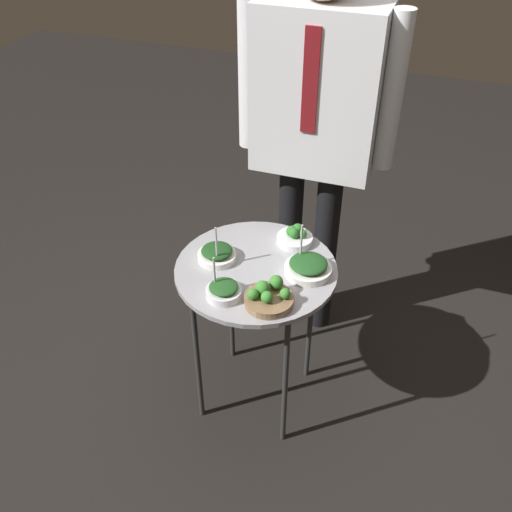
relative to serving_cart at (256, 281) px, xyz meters
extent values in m
plane|color=black|center=(0.00, 0.00, -0.61)|extent=(8.00, 8.00, 0.00)
cylinder|color=#939399|center=(0.00, 0.00, 0.05)|extent=(0.56, 0.56, 0.02)
cylinder|color=#2D2D2D|center=(0.17, -0.17, -0.28)|extent=(0.02, 0.02, 0.65)
cylinder|color=#2D2D2D|center=(-0.17, -0.17, -0.28)|extent=(0.02, 0.02, 0.65)
cylinder|color=#2D2D2D|center=(0.17, 0.17, -0.28)|extent=(0.02, 0.02, 0.65)
cylinder|color=#2D2D2D|center=(-0.17, 0.17, -0.28)|extent=(0.02, 0.02, 0.65)
cylinder|color=silver|center=(-0.05, -0.17, 0.08)|extent=(0.12, 0.12, 0.03)
ellipsoid|color=#1E4C1E|center=(-0.05, -0.17, 0.10)|extent=(0.09, 0.09, 0.02)
cylinder|color=#ADADB2|center=(-0.08, -0.17, 0.13)|extent=(0.01, 0.01, 0.14)
cylinder|color=white|center=(0.18, 0.03, 0.07)|extent=(0.16, 0.16, 0.03)
ellipsoid|color=#1E4C1E|center=(0.18, 0.03, 0.10)|extent=(0.13, 0.13, 0.03)
cylinder|color=#ADADB2|center=(0.14, 0.06, 0.15)|extent=(0.01, 0.01, 0.17)
cylinder|color=silver|center=(0.08, 0.19, 0.07)|extent=(0.13, 0.13, 0.03)
sphere|color=#2D7028|center=(0.11, 0.19, 0.10)|extent=(0.03, 0.03, 0.03)
sphere|color=#2D7028|center=(0.09, 0.20, 0.11)|extent=(0.04, 0.04, 0.04)
sphere|color=#2D7028|center=(0.07, 0.18, 0.11)|extent=(0.04, 0.04, 0.04)
sphere|color=#2D7028|center=(0.08, 0.18, 0.11)|extent=(0.04, 0.04, 0.04)
cylinder|color=white|center=(-0.14, 0.00, 0.07)|extent=(0.14, 0.14, 0.02)
ellipsoid|color=#194219|center=(-0.14, 0.00, 0.10)|extent=(0.11, 0.11, 0.02)
cylinder|color=#ADADB2|center=(-0.13, -0.04, 0.14)|extent=(0.01, 0.01, 0.16)
cylinder|color=brown|center=(0.10, -0.16, 0.07)|extent=(0.16, 0.16, 0.03)
sphere|color=#387F2D|center=(0.15, -0.14, 0.10)|extent=(0.04, 0.04, 0.04)
sphere|color=#387F2D|center=(0.11, -0.11, 0.11)|extent=(0.05, 0.05, 0.05)
sphere|color=#387F2D|center=(0.07, -0.15, 0.11)|extent=(0.05, 0.05, 0.05)
sphere|color=#387F2D|center=(0.05, -0.18, 0.11)|extent=(0.04, 0.04, 0.04)
sphere|color=#387F2D|center=(0.10, -0.18, 0.11)|extent=(0.04, 0.04, 0.04)
cylinder|color=black|center=(-0.02, 0.51, -0.20)|extent=(0.10, 0.10, 0.81)
cylinder|color=black|center=(0.14, 0.51, -0.20)|extent=(0.10, 0.10, 0.81)
cube|color=silver|center=(0.06, 0.51, 0.51)|extent=(0.46, 0.22, 0.61)
cube|color=maroon|center=(0.06, 0.39, 0.58)|extent=(0.05, 0.01, 0.37)
cylinder|color=silver|center=(-0.21, 0.51, 0.53)|extent=(0.07, 0.07, 0.56)
cylinder|color=silver|center=(0.32, 0.51, 0.53)|extent=(0.07, 0.07, 0.56)
camera|label=1|loc=(0.51, -1.44, 1.29)|focal=40.00mm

